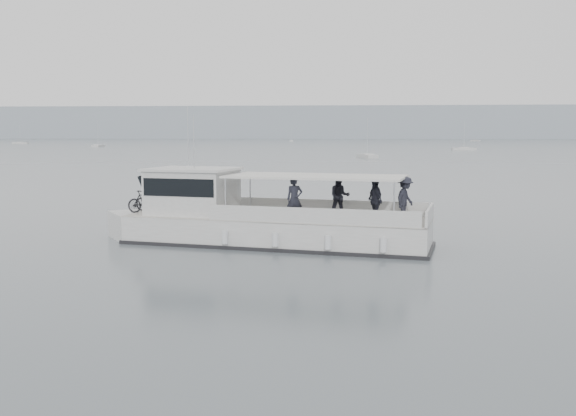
{
  "coord_description": "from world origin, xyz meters",
  "views": [
    {
      "loc": [
        7.49,
        -28.05,
        4.8
      ],
      "look_at": [
        5.19,
        -0.76,
        1.6
      ],
      "focal_mm": 40.0,
      "sensor_mm": 36.0,
      "label": 1
    }
  ],
  "objects": [
    {
      "name": "ground",
      "position": [
        0.0,
        0.0,
        0.0
      ],
      "size": [
        1400.0,
        1400.0,
        0.0
      ],
      "primitive_type": "plane",
      "color": "#50595E",
      "rests_on": "ground"
    },
    {
      "name": "headland",
      "position": [
        0.0,
        560.0,
        14.0
      ],
      "size": [
        1400.0,
        90.0,
        28.0
      ],
      "primitive_type": "cube",
      "color": "#939EA8",
      "rests_on": "ground"
    },
    {
      "name": "tour_boat",
      "position": [
        3.42,
        -0.5,
        1.03
      ],
      "size": [
        14.99,
        6.2,
        6.26
      ],
      "rotation": [
        0.0,
        0.0,
        -0.2
      ],
      "color": "silver",
      "rests_on": "ground"
    },
    {
      "name": "moored_fleet",
      "position": [
        -26.27,
        194.16,
        0.36
      ],
      "size": [
        426.71,
        349.0,
        10.49
      ],
      "color": "silver",
      "rests_on": "ground"
    }
  ]
}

